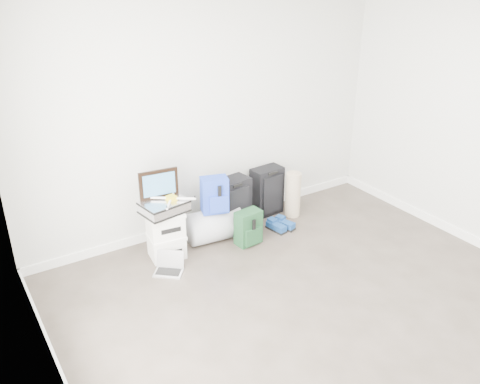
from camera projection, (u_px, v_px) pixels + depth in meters
ground at (355, 339)px, 4.33m from camera, size 5.00×5.00×0.00m
room_envelope at (376, 148)px, 3.61m from camera, size 4.52×5.02×2.71m
boxes_stack at (166, 234)px, 5.41m from camera, size 0.41×0.34×0.54m
briefcase at (164, 207)px, 5.27m from camera, size 0.50×0.40×0.13m
painting at (159, 184)px, 5.25m from camera, size 0.42×0.07×0.31m
drone at (171, 198)px, 5.26m from camera, size 0.43×0.43×0.05m
duffel_bag at (214, 225)px, 5.77m from camera, size 0.64×0.44×0.37m
blue_backpack at (215, 196)px, 5.58m from camera, size 0.33×0.28×0.41m
large_suitcase at (232, 206)px, 5.89m from camera, size 0.45×0.33×0.66m
green_backpack at (249, 228)px, 5.69m from camera, size 0.30×0.23×0.40m
carry_on at (267, 191)px, 6.32m from camera, size 0.40×0.28×0.61m
shoes at (280, 226)px, 6.05m from camera, size 0.29×0.29×0.09m
rolled_rug at (293, 194)px, 6.28m from camera, size 0.19×0.19×0.57m
laptop at (169, 267)px, 5.24m from camera, size 0.35×0.34×0.20m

